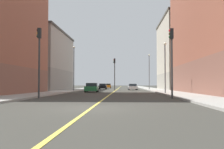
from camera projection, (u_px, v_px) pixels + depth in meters
The scene contains 16 objects.
ground_plane at pixel (91, 109), 13.25m from camera, with size 400.00×400.00×0.00m, color #373731.
sidewalk_left at pixel (151, 89), 61.77m from camera, with size 3.83×168.00×0.15m, color #9E9B93.
sidewalk_right at pixel (84, 89), 62.56m from camera, with size 3.83×168.00×0.15m, color #9E9B93.
lane_center_stripe at pixel (117, 89), 62.16m from camera, with size 0.16×154.00×0.01m, color #E5D14C.
building_left_mid at pixel (188, 54), 56.92m from camera, with size 11.89×18.93×15.64m.
building_right_midblock at pixel (35, 61), 50.49m from camera, with size 11.89×18.44×11.40m.
traffic_light_left_near at pixel (172, 53), 22.28m from camera, with size 0.40×0.32×6.07m.
traffic_light_right_near at pixel (39, 53), 22.84m from camera, with size 0.40×0.32×6.22m.
traffic_light_median_far at pixel (115, 70), 49.56m from camera, with size 0.40×0.32×6.17m.
street_lamp_left_near at pixel (165, 62), 32.36m from camera, with size 0.36×0.36×6.34m.
street_lamp_right_near at pixel (74, 64), 43.61m from camera, with size 0.36×0.36×7.52m.
street_lamp_left_far at pixel (149, 68), 53.09m from camera, with size 0.36×0.36×7.28m.
car_white at pixel (133, 87), 54.51m from camera, with size 1.97×4.55×1.29m.
car_black at pixel (103, 86), 61.99m from camera, with size 1.88×4.57×1.35m.
car_green at pixel (92, 88), 39.96m from camera, with size 2.05×4.33×1.41m.
car_orange at pixel (108, 86), 76.76m from camera, with size 2.00×4.66×1.36m.
Camera 1 is at (1.73, -13.24, 1.26)m, focal length 41.43 mm.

